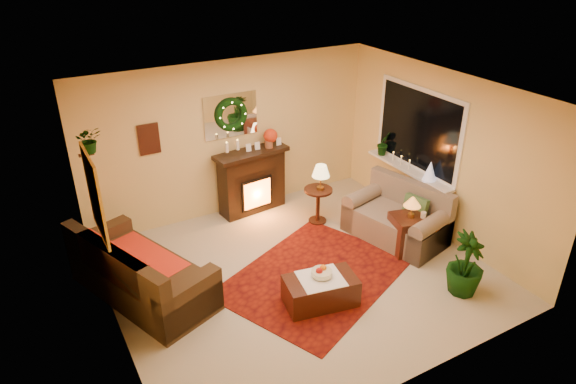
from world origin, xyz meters
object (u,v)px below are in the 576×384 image
loveseat (396,214)px  end_table_square (407,235)px  side_table_round (318,204)px  sofa (141,267)px  fireplace (252,181)px  coffee_table (321,290)px

loveseat → end_table_square: size_ratio=2.58×
side_table_round → sofa: bearing=-171.1°
fireplace → end_table_square: bearing=-63.7°
sofa → coffee_table: 2.36m
fireplace → coffee_table: fireplace is taller
loveseat → coffee_table: loveseat is taller
sofa → side_table_round: (3.05, 0.48, -0.10)m
sofa → coffee_table: sofa is taller
sofa → fireplace: fireplace is taller
loveseat → sofa: bearing=158.1°
sofa → loveseat: size_ratio=1.39×
fireplace → loveseat: bearing=-57.5°
sofa → end_table_square: 3.87m
sofa → end_table_square: (3.75, -0.92, -0.16)m
loveseat → end_table_square: 0.41m
loveseat → coffee_table: (-1.90, -0.78, -0.21)m
side_table_round → coffee_table: side_table_round is taller
sofa → side_table_round: sofa is taller
sofa → loveseat: sofa is taller
coffee_table → sofa: bearing=156.3°
fireplace → side_table_round: fireplace is taller
coffee_table → loveseat: bearing=33.3°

